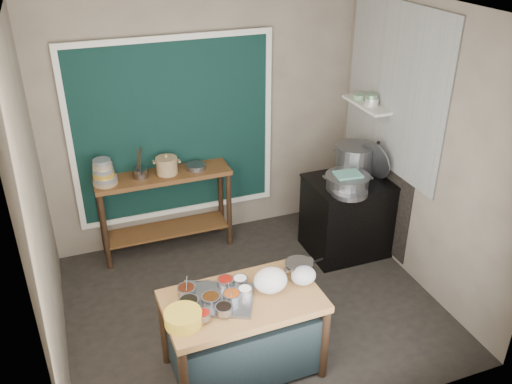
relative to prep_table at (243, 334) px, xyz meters
name	(u,v)px	position (x,y,z in m)	size (l,w,h in m)	color
floor	(252,305)	(0.35, 0.75, -0.39)	(3.50, 3.00, 0.02)	black
back_wall	(204,121)	(0.35, 2.26, 1.02)	(3.50, 0.02, 2.80)	#776C5B
left_wall	(36,214)	(-1.41, 0.75, 1.02)	(0.02, 3.00, 2.80)	#776C5B
right_wall	(422,150)	(2.11, 0.75, 1.02)	(0.02, 3.00, 2.80)	#776C5B
ceiling	(251,9)	(0.35, 0.75, 2.43)	(3.50, 3.00, 0.02)	#776C5B
curtain_panel	(174,130)	(0.00, 2.22, 0.98)	(2.10, 0.02, 1.90)	black
curtain_frame	(174,131)	(0.00, 2.21, 0.98)	(2.22, 0.03, 2.02)	beige
tile_panel	(394,89)	(2.09, 1.30, 1.48)	(0.02, 1.70, 1.70)	#B2B2AA
soot_patch	(377,185)	(2.09, 1.40, 0.32)	(0.01, 1.30, 1.30)	black
wall_shelf	(367,105)	(1.98, 1.60, 1.23)	(0.22, 0.70, 0.03)	beige
prep_table	(243,334)	(0.00, 0.00, 0.00)	(1.25, 0.72, 0.75)	olive
back_counter	(166,212)	(-0.20, 2.03, 0.10)	(1.45, 0.40, 0.95)	#593419
stove_block	(349,217)	(1.70, 1.30, 0.05)	(0.90, 0.68, 0.85)	black
stove_top	(352,182)	(1.70, 1.30, 0.49)	(0.92, 0.69, 0.03)	black
condiment_tray	(216,299)	(-0.20, 0.05, 0.39)	(0.58, 0.41, 0.03)	gray
condiment_bowls	(214,296)	(-0.22, 0.04, 0.43)	(0.60, 0.46, 0.06)	gray
yellow_basin	(183,318)	(-0.51, -0.12, 0.43)	(0.28, 0.28, 0.11)	gold
saucepan	(299,269)	(0.54, 0.11, 0.44)	(0.24, 0.24, 0.13)	gray
plastic_bag_a	(271,281)	(0.24, 0.01, 0.48)	(0.27, 0.23, 0.21)	white
plastic_bag_b	(304,276)	(0.53, 0.01, 0.45)	(0.21, 0.18, 0.16)	white
bowl_stack	(104,173)	(-0.80, 1.99, 0.70)	(0.25, 0.25, 0.28)	tan
utensil_cup	(140,173)	(-0.43, 2.04, 0.63)	(0.17, 0.17, 0.10)	gray
ceramic_crock	(167,166)	(-0.15, 2.02, 0.66)	(0.24, 0.24, 0.16)	#8C714C
wide_bowl	(196,167)	(0.17, 2.02, 0.60)	(0.21, 0.21, 0.05)	gray
stock_pot	(354,160)	(1.79, 1.44, 0.67)	(0.43, 0.43, 0.34)	gray
pot_lid	(375,160)	(1.95, 1.28, 0.71)	(0.43, 0.43, 0.02)	gray
steamer	(347,182)	(1.56, 1.15, 0.58)	(0.47, 0.47, 0.15)	gray
green_cloth	(348,174)	(1.56, 1.15, 0.67)	(0.27, 0.20, 0.02)	#599E86
shallow_pan	(349,192)	(1.52, 1.03, 0.53)	(0.37, 0.37, 0.05)	gray
shelf_bowl_stack	(371,100)	(1.98, 1.52, 1.30)	(0.15, 0.15, 0.12)	silver
shelf_bowl_green	(360,97)	(1.98, 1.75, 1.27)	(0.15, 0.15, 0.05)	gray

